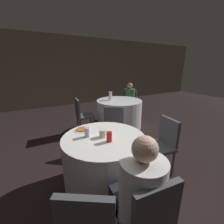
% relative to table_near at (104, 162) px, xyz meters
% --- Properties ---
extents(ground_plane, '(16.00, 16.00, 0.00)m').
position_rel_table_near_xyz_m(ground_plane, '(0.25, 0.11, -0.38)').
color(ground_plane, black).
extents(wall_back, '(16.00, 0.06, 2.80)m').
position_rel_table_near_xyz_m(wall_back, '(0.25, 4.99, 1.02)').
color(wall_back, '#7A6B5B').
rests_on(wall_back, ground_plane).
extents(table_near, '(1.06, 1.06, 0.76)m').
position_rel_table_near_xyz_m(table_near, '(0.00, 0.00, 0.00)').
color(table_near, white).
rests_on(table_near, ground_plane).
extents(table_far, '(1.19, 1.19, 0.76)m').
position_rel_table_near_xyz_m(table_far, '(1.30, 1.71, 0.00)').
color(table_far, silver).
rests_on(table_far, ground_plane).
extents(chair_near_east, '(0.46, 0.46, 0.88)m').
position_rel_table_near_xyz_m(chair_near_east, '(0.93, -0.15, 0.15)').
color(chair_near_east, '#47474C').
rests_on(chair_near_east, ground_plane).
extents(chair_near_northeast, '(0.56, 0.56, 0.88)m').
position_rel_table_near_xyz_m(chair_near_northeast, '(0.57, 0.75, 0.15)').
color(chair_near_northeast, '#47474C').
rests_on(chair_near_northeast, ground_plane).
extents(chair_near_south, '(0.44, 0.44, 0.88)m').
position_rel_table_near_xyz_m(chair_near_south, '(-0.10, -0.93, 0.15)').
color(chair_near_south, '#47474C').
rests_on(chair_near_south, ground_plane).
extents(chair_far_northeast, '(0.56, 0.56, 0.88)m').
position_rel_table_near_xyz_m(chair_far_northeast, '(2.10, 2.32, 0.15)').
color(chair_far_northeast, '#47474C').
rests_on(chair_far_northeast, ground_plane).
extents(chair_far_west, '(0.45, 0.45, 0.88)m').
position_rel_table_near_xyz_m(chair_far_west, '(0.31, 1.83, 0.15)').
color(chair_far_west, '#47474C').
rests_on(chair_far_west, ground_plane).
extents(person_green_jacket, '(0.49, 0.47, 1.12)m').
position_rel_table_near_xyz_m(person_green_jacket, '(1.98, 2.22, 0.20)').
color(person_green_jacket, black).
rests_on(person_green_jacket, ground_plane).
extents(person_white_shirt, '(0.38, 0.52, 1.15)m').
position_rel_table_near_xyz_m(person_white_shirt, '(-0.08, -0.78, 0.21)').
color(person_white_shirt, black).
rests_on(person_white_shirt, ground_plane).
extents(pizza_plate_near, '(0.22, 0.22, 0.02)m').
position_rel_table_near_xyz_m(pizza_plate_near, '(-0.17, 0.34, 0.39)').
color(pizza_plate_near, white).
rests_on(pizza_plate_near, table_near).
extents(soda_can_red, '(0.07, 0.07, 0.12)m').
position_rel_table_near_xyz_m(soda_can_red, '(0.00, -0.14, 0.44)').
color(soda_can_red, red).
rests_on(soda_can_red, table_near).
extents(soda_can_silver, '(0.07, 0.07, 0.12)m').
position_rel_table_near_xyz_m(soda_can_silver, '(-0.18, 0.10, 0.44)').
color(soda_can_silver, silver).
rests_on(soda_can_silver, table_near).
extents(cup_near, '(0.09, 0.09, 0.10)m').
position_rel_table_near_xyz_m(cup_near, '(-0.01, 0.00, 0.43)').
color(cup_near, silver).
rests_on(cup_near, table_near).
extents(bottle_far, '(0.09, 0.09, 0.22)m').
position_rel_table_near_xyz_m(bottle_far, '(1.12, 1.86, 0.49)').
color(bottle_far, white).
rests_on(bottle_far, table_far).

